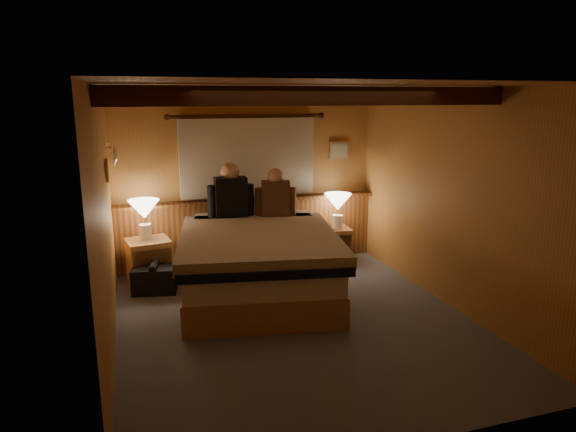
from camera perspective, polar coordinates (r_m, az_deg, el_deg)
name	(u,v)px	position (r m, az deg, el deg)	size (l,w,h in m)	color
floor	(295,321)	(5.51, 0.80, -11.60)	(4.20, 4.20, 0.00)	#555A65
ceiling	(296,86)	(5.00, 0.89, 14.22)	(4.20, 4.20, 0.00)	#B67F44
wall_back	(247,179)	(7.11, -4.53, 4.17)	(3.60, 3.60, 0.00)	#C57F47
wall_left	(105,223)	(4.88, -19.66, -0.74)	(4.20, 4.20, 0.00)	#C57F47
wall_right	(450,199)	(5.93, 17.58, 1.79)	(4.20, 4.20, 0.00)	#C57F47
wall_front	(403,280)	(3.28, 12.62, -6.93)	(3.60, 3.60, 0.00)	#C57F47
wainscot	(249,230)	(7.20, -4.31, -1.54)	(3.60, 0.23, 0.94)	brown
curtain_window	(248,156)	(7.00, -4.45, 6.68)	(2.18, 0.09, 1.11)	#421F10
ceiling_beams	(291,96)	(5.14, 0.34, 13.19)	(3.60, 1.65, 0.16)	#421F10
coat_rail	(113,153)	(6.35, -18.87, 6.69)	(0.05, 0.55, 0.24)	white
framed_print	(339,150)	(7.46, 5.68, 7.28)	(0.30, 0.04, 0.25)	tan
bed	(258,262)	(6.07, -3.32, -5.12)	(2.09, 2.54, 0.78)	#B57D4D
nightstand_left	(149,261)	(6.71, -15.16, -4.88)	(0.58, 0.53, 0.56)	#B57D4D
nightstand_right	(333,244)	(7.37, 5.07, -3.15)	(0.47, 0.43, 0.48)	#B57D4D
lamp_left	(144,212)	(6.59, -15.70, 0.46)	(0.39, 0.39, 0.50)	white
lamp_right	(338,204)	(7.23, 5.55, 1.33)	(0.38, 0.38, 0.50)	white
person_left	(231,194)	(6.69, -6.38, 2.41)	(0.61, 0.26, 0.74)	black
person_right	(276,196)	(6.72, -1.38, 2.22)	(0.53, 0.30, 0.66)	#523221
duffel_bag	(155,279)	(6.41, -14.59, -6.81)	(0.57, 0.41, 0.37)	black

